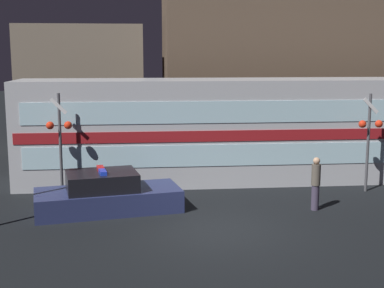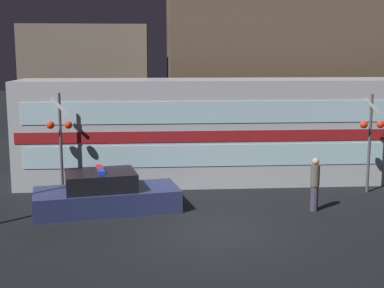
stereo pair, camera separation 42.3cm
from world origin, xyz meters
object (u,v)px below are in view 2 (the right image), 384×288
at_px(train, 261,130).
at_px(crossing_signal_near, 371,133).
at_px(pedestrian, 315,184).
at_px(police_car, 105,195).

distance_m(train, crossing_signal_near, 4.15).
relative_size(train, pedestrian, 10.90).
relative_size(police_car, crossing_signal_near, 1.35).
xyz_separation_m(train, pedestrian, (0.84, -4.37, -1.10)).
relative_size(train, police_car, 3.90).
bearing_deg(pedestrian, crossing_signal_near, 38.33).
bearing_deg(train, crossing_signal_near, -34.18).
bearing_deg(crossing_signal_near, train, 145.82).
height_order(police_car, crossing_signal_near, crossing_signal_near).
distance_m(pedestrian, crossing_signal_near, 3.54).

